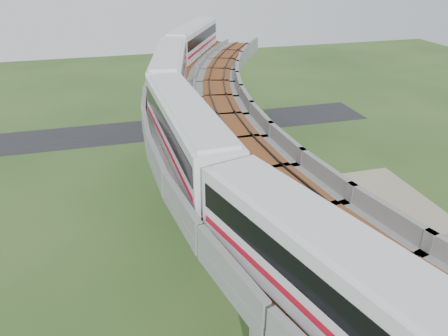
{
  "coord_description": "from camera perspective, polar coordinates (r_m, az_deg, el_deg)",
  "views": [
    {
      "loc": [
        -6.64,
        -27.06,
        22.24
      ],
      "look_at": [
        1.2,
        1.4,
        7.5
      ],
      "focal_mm": 35.0,
      "sensor_mm": 36.0,
      "label": 1
    }
  ],
  "objects": [
    {
      "name": "fence",
      "position": [
        38.25,
        13.16,
        -8.46
      ],
      "size": [
        3.87,
        38.73,
        1.5
      ],
      "color": "#2D382D",
      "rests_on": "ground"
    },
    {
      "name": "metro_train",
      "position": [
        34.04,
        -2.6,
        9.54
      ],
      "size": [
        12.87,
        61.13,
        3.64
      ],
      "color": "silver",
      "rests_on": "ground"
    },
    {
      "name": "tree_4",
      "position": [
        32.99,
        11.74,
        -11.62
      ],
      "size": [
        2.33,
        2.33,
        3.16
      ],
      "color": "#382314",
      "rests_on": "ground"
    },
    {
      "name": "tree_2",
      "position": [
        45.14,
        4.38,
        0.58
      ],
      "size": [
        2.74,
        2.74,
        3.72
      ],
      "color": "#382314",
      "rests_on": "ground"
    },
    {
      "name": "ground",
      "position": [
        35.65,
        -1.29,
        -12.07
      ],
      "size": [
        160.0,
        160.0,
        0.0
      ],
      "primitive_type": "plane",
      "color": "#2D4F1F",
      "rests_on": "ground"
    },
    {
      "name": "dirt_lot",
      "position": [
        39.34,
        19.96,
        -9.71
      ],
      "size": [
        18.0,
        26.0,
        0.04
      ],
      "primitive_type": "cube",
      "color": "gray",
      "rests_on": "ground"
    },
    {
      "name": "tree_0",
      "position": [
        58.01,
        4.5,
        6.4
      ],
      "size": [
        2.85,
        2.85,
        3.57
      ],
      "color": "#382314",
      "rests_on": "ground"
    },
    {
      "name": "tree_3",
      "position": [
        39.4,
        7.31,
        -4.77
      ],
      "size": [
        2.62,
        2.62,
        3.03
      ],
      "color": "#382314",
      "rests_on": "ground"
    },
    {
      "name": "viaduct",
      "position": [
        31.88,
        5.25,
        1.97
      ],
      "size": [
        19.58,
        73.98,
        11.4
      ],
      "color": "#99968E",
      "rests_on": "ground"
    },
    {
      "name": "tree_5",
      "position": [
        29.17,
        21.94,
        -19.42
      ],
      "size": [
        2.36,
        2.36,
        3.17
      ],
      "color": "#382314",
      "rests_on": "ground"
    },
    {
      "name": "car_dark",
      "position": [
        40.13,
        15.91,
        -7.19
      ],
      "size": [
        4.46,
        2.65,
        1.21
      ],
      "primitive_type": "imported",
      "rotation": [
        0.0,
        0.0,
        1.81
      ],
      "color": "black",
      "rests_on": "dirt_lot"
    },
    {
      "name": "tree_1",
      "position": [
        51.46,
        3.36,
        3.83
      ],
      "size": [
        2.58,
        2.58,
        3.52
      ],
      "color": "#382314",
      "rests_on": "ground"
    },
    {
      "name": "asphalt_road",
      "position": [
        61.6,
        -8.21,
        5.1
      ],
      "size": [
        60.0,
        8.0,
        0.03
      ],
      "primitive_type": "cube",
      "color": "#232326",
      "rests_on": "ground"
    }
  ]
}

